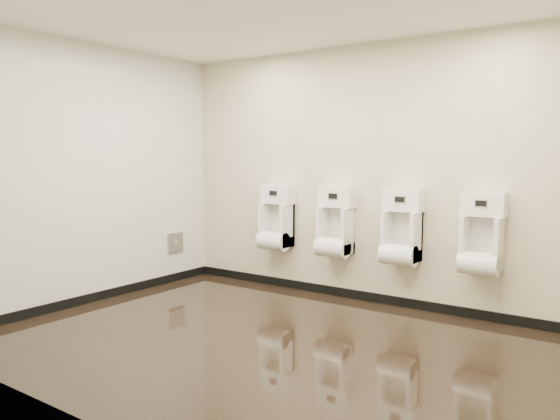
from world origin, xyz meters
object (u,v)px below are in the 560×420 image
Objects in this scene: access_panel at (175,242)px; urinal_2 at (401,233)px; urinal_3 at (481,240)px; urinal_1 at (335,227)px; urinal_0 at (276,222)px.

urinal_2 is at bearing 8.18° from access_panel.
urinal_1 is at bearing 180.00° from urinal_3.
urinal_1 reaches higher than access_panel.
access_panel is at bearing -173.58° from urinal_3.
urinal_1 is at bearing 0.00° from urinal_0.
urinal_2 reaches higher than access_panel.
urinal_1 is 1.00× the size of urinal_2.
access_panel is 2.92m from urinal_2.
urinal_0 is 0.81m from urinal_1.
urinal_0 is at bearing 180.00° from urinal_3.
urinal_1 is (0.81, 0.00, 0.00)m from urinal_0.
urinal_0 is at bearing 180.00° from urinal_1.
access_panel is at bearing -171.82° from urinal_2.
urinal_3 is at bearing 6.42° from access_panel.
urinal_0 is at bearing 180.00° from urinal_2.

